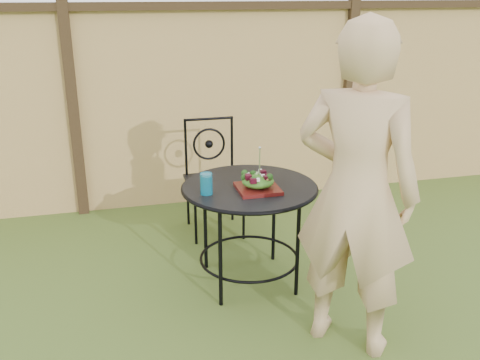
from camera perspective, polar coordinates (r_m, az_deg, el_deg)
The scene contains 9 objects.
ground at distance 3.46m, azimuth 5.65°, elevation -15.04°, with size 60.00×60.00×0.00m, color #2C4315.
fence at distance 5.06m, azimuth -2.36°, elevation 8.09°, with size 8.00×0.12×1.90m.
patio_table at distance 3.64m, azimuth 1.01°, elevation -2.63°, with size 0.92×0.92×0.72m.
patio_chair at distance 4.49m, azimuth -2.90°, elevation 0.66°, with size 0.46×0.46×0.95m.
diner at distance 2.94m, azimuth 12.28°, elevation -1.35°, with size 0.68×0.45×1.87m, color tan.
salad_plate at distance 3.50m, azimuth 1.91°, elevation -0.92°, with size 0.27×0.27×0.02m, color #460A10.
salad at distance 3.48m, azimuth 1.92°, elevation -0.12°, with size 0.21×0.21×0.08m, color #235614.
fork at distance 3.44m, azimuth 2.11°, elevation 1.93°, with size 0.01×0.01×0.18m, color silver.
drinking_glass at distance 3.42m, azimuth -3.62°, elevation -0.40°, with size 0.08×0.08×0.14m, color #0B6685.
Camera 1 is at (-1.01, -2.66, 1.97)m, focal length 40.00 mm.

